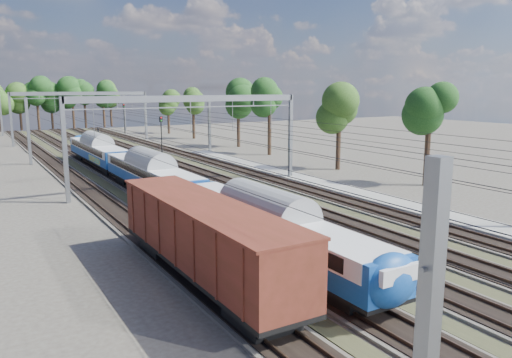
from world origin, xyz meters
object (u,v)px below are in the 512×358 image
signal_near (161,134)px  signal_far (124,115)px  worker (99,133)px  freight_boxcar (204,236)px  emu_train (152,170)px

signal_near → signal_far: 44.22m
worker → signal_far: 9.70m
signal_near → signal_far: signal_far is taller
signal_near → signal_far: bearing=64.7°
signal_far → freight_boxcar: bearing=-114.3°
worker → emu_train: bearing=179.5°
freight_boxcar → signal_near: signal_near is taller
freight_boxcar → worker: size_ratio=7.80×
freight_boxcar → signal_far: (20.19, 83.43, 1.56)m
worker → signal_near: (-0.81, -37.46, 2.85)m
worker → freight_boxcar: bearing=178.5°
emu_train → signal_far: signal_far is taller
freight_boxcar → signal_near: 41.81m
emu_train → worker: (8.77, 56.53, -1.43)m
signal_near → emu_train: bearing=-127.9°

